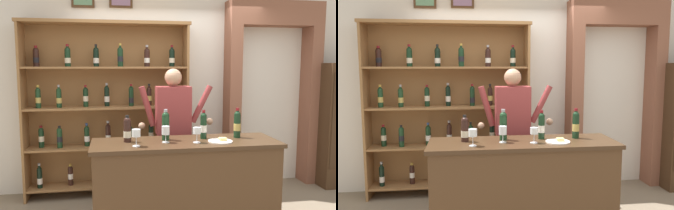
% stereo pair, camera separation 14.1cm
% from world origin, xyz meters
% --- Properties ---
extents(back_wall, '(12.00, 0.19, 3.30)m').
position_xyz_m(back_wall, '(-0.00, 1.44, 1.65)').
color(back_wall, silver).
rests_on(back_wall, ground).
extents(wine_shelf, '(2.15, 0.36, 2.28)m').
position_xyz_m(wine_shelf, '(-0.82, 1.20, 1.21)').
color(wine_shelf, olive).
rests_on(wine_shelf, ground).
extents(archway_doorway, '(1.36, 0.45, 2.60)m').
position_xyz_m(archway_doorway, '(1.50, 1.31, 1.47)').
color(archway_doorway, brown).
rests_on(archway_doorway, ground).
extents(tasting_counter, '(1.90, 0.60, 0.96)m').
position_xyz_m(tasting_counter, '(-0.02, -0.00, 0.48)').
color(tasting_counter, '#4C331E').
rests_on(tasting_counter, ground).
extents(shopkeeper, '(0.90, 0.22, 1.69)m').
position_xyz_m(shopkeeper, '(-0.05, 0.59, 1.05)').
color(shopkeeper, '#2D3347').
rests_on(shopkeeper, ground).
extents(tasting_bottle_riserva, '(0.08, 0.08, 0.27)m').
position_xyz_m(tasting_bottle_riserva, '(-0.61, 0.07, 1.09)').
color(tasting_bottle_riserva, black).
rests_on(tasting_bottle_riserva, tasting_counter).
extents(tasting_bottle_rosso, '(0.08, 0.08, 0.32)m').
position_xyz_m(tasting_bottle_rosso, '(-0.21, 0.09, 1.11)').
color(tasting_bottle_rosso, '#19381E').
rests_on(tasting_bottle_rosso, tasting_counter).
extents(tasting_bottle_bianco, '(0.07, 0.07, 0.30)m').
position_xyz_m(tasting_bottle_bianco, '(0.19, 0.09, 1.10)').
color(tasting_bottle_bianco, black).
rests_on(tasting_bottle_bianco, tasting_counter).
extents(tasting_bottle_vin_santo, '(0.07, 0.07, 0.32)m').
position_xyz_m(tasting_bottle_vin_santo, '(0.55, 0.08, 1.11)').
color(tasting_bottle_vin_santo, black).
rests_on(tasting_bottle_vin_santo, tasting_counter).
extents(wine_glass_spare, '(0.08, 0.08, 0.16)m').
position_xyz_m(wine_glass_spare, '(-0.53, -0.14, 1.08)').
color(wine_glass_spare, silver).
rests_on(wine_glass_spare, tasting_counter).
extents(wine_glass_right, '(0.08, 0.08, 0.17)m').
position_xyz_m(wine_glass_right, '(-0.23, -0.02, 1.07)').
color(wine_glass_right, silver).
rests_on(wine_glass_right, tasting_counter).
extents(wine_glass_center, '(0.08, 0.08, 0.16)m').
position_xyz_m(wine_glass_center, '(0.07, -0.08, 1.07)').
color(wine_glass_center, silver).
rests_on(wine_glass_center, tasting_counter).
extents(cheese_plate, '(0.24, 0.24, 0.04)m').
position_xyz_m(cheese_plate, '(0.32, -0.08, 0.97)').
color(cheese_plate, white).
rests_on(cheese_plate, tasting_counter).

